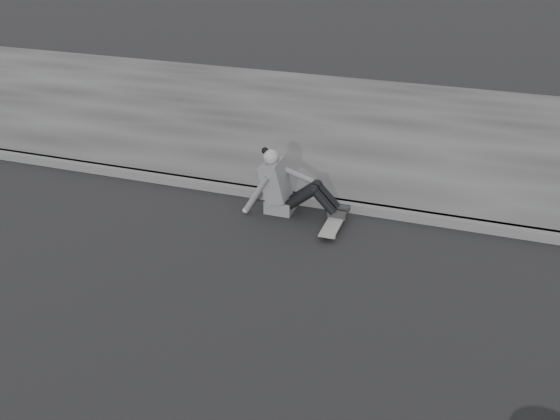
{
  "coord_description": "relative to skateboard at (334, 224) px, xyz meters",
  "views": [
    {
      "loc": [
        2.23,
        -4.77,
        3.87
      ],
      "look_at": [
        0.14,
        1.37,
        0.5
      ],
      "focal_mm": 40.0,
      "sensor_mm": 36.0,
      "label": 1
    }
  ],
  "objects": [
    {
      "name": "sidewalk",
      "position": [
        -0.64,
        3.58,
        -0.01
      ],
      "size": [
        24.0,
        6.0,
        0.12
      ],
      "primitive_type": "cube",
      "color": "#3A3A3A",
      "rests_on": "ground"
    },
    {
      "name": "seated_woman",
      "position": [
        -0.73,
        0.25,
        0.29
      ],
      "size": [
        1.38,
        0.46,
        0.88
      ],
      "color": "#59595C",
      "rests_on": "ground"
    },
    {
      "name": "curb",
      "position": [
        -0.64,
        0.56,
        -0.01
      ],
      "size": [
        24.0,
        0.16,
        0.12
      ],
      "primitive_type": "cube",
      "color": "#525252",
      "rests_on": "ground"
    },
    {
      "name": "ground",
      "position": [
        -0.64,
        -2.02,
        -0.07
      ],
      "size": [
        80.0,
        80.0,
        0.0
      ],
      "primitive_type": "plane",
      "color": "black",
      "rests_on": "ground"
    },
    {
      "name": "skateboard",
      "position": [
        0.0,
        0.0,
        0.0
      ],
      "size": [
        0.2,
        0.78,
        0.09
      ],
      "color": "gray",
      "rests_on": "ground"
    }
  ]
}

